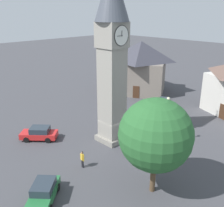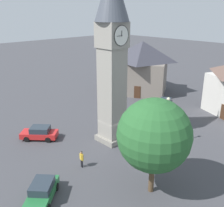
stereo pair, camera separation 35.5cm
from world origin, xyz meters
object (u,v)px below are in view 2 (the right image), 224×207
Objects in this scene: clock_tower at (112,43)px; tree at (154,135)px; car_silver_kerb at (165,104)px; car_red_corner at (42,192)px; lamp_post at (167,114)px; road_sign at (169,114)px; car_blue_kerb at (39,133)px; building_terrace_right at (142,67)px; pedestrian at (82,158)px.

tree is at bearing 65.64° from clock_tower.
tree is at bearing 31.96° from car_silver_kerb.
car_red_corner is 0.75× the size of lamp_post.
road_sign is (-18.32, -0.79, 1.14)m from car_red_corner.
car_silver_kerb is 6.79m from road_sign.
car_blue_kerb is 14.61m from lamp_post.
car_silver_kerb is at bearing -148.04° from tree.
car_silver_kerb is at bearing -144.46° from lamp_post.
building_terrace_right reaches higher than road_sign.
road_sign is (-11.33, -6.06, -3.22)m from tree.
building_terrace_right is (-20.70, -18.39, -0.48)m from tree.
lamp_post is 1.99× the size of road_sign.
building_terrace_right is at bearing -170.63° from car_blue_kerb.
car_silver_kerb is at bearing -169.01° from pedestrian.
tree is 1.44× the size of lamp_post.
clock_tower is 13.17m from car_blue_kerb.
pedestrian is at bearing 18.54° from clock_tower.
car_silver_kerb is at bearing -167.92° from car_red_corner.
lamp_post is 4.98m from road_sign.
building_terrace_right is at bearing -127.22° from road_sign.
pedestrian is at bearing 27.27° from building_terrace_right.
car_red_corner is at bearing 17.40° from clock_tower.
car_blue_kerb is 1.00× the size of car_red_corner.
tree is at bearing 97.55° from car_blue_kerb.
car_silver_kerb is 1.06× the size of car_red_corner.
car_silver_kerb is (-18.45, 4.36, 0.00)m from car_blue_kerb.
car_silver_kerb is at bearing 62.64° from building_terrace_right.
road_sign is at bearing 177.21° from pedestrian.
road_sign is (-13.30, 0.65, 0.89)m from pedestrian.
car_blue_kerb is 15.42m from tree.
car_red_corner is at bearing 12.08° from car_silver_kerb.
car_red_corner is 1.49× the size of road_sign.
car_red_corner is 0.36× the size of building_terrace_right.
clock_tower is 11.96m from road_sign.
building_terrace_right is at bearing -132.39° from lamp_post.
clock_tower is at bearing 30.07° from building_terrace_right.
lamp_post reaches higher than pedestrian.
road_sign is (-7.40, 2.63, -9.02)m from clock_tower.
tree is at bearing 142.97° from car_red_corner.
car_silver_kerb is at bearing -172.72° from clock_tower.
pedestrian is at bearing 10.99° from car_silver_kerb.
lamp_post is (-9.28, 2.98, 2.66)m from pedestrian.
clock_tower is 4.47× the size of car_red_corner.
lamp_post is (13.39, 14.67, -0.97)m from building_terrace_right.
clock_tower reaches higher than car_red_corner.
lamp_post is at bearing 35.54° from car_silver_kerb.
car_blue_kerb is (5.88, -5.97, -10.16)m from clock_tower.
road_sign is (-4.02, -2.33, -1.77)m from lamp_post.
clock_tower is 11.17m from tree.
clock_tower is at bearing -162.60° from car_red_corner.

